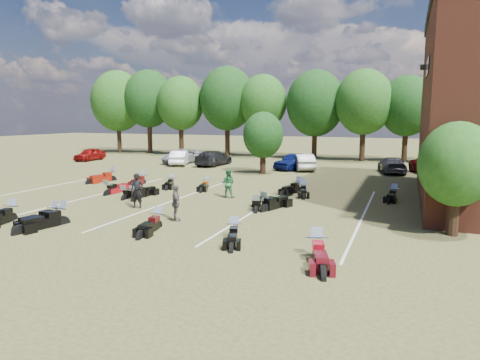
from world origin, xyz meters
The scene contains 35 objects.
ground centered at (0.00, 0.00, 0.00)m, with size 160.00×160.00×0.00m, color brown.
car_0 centered at (-22.08, 18.79, 0.65)m, with size 1.53×3.80×1.29m, color maroon.
car_1 centered at (-11.31, 18.61, 0.68)m, with size 1.45×4.15×1.37m, color silver.
car_2 centered at (-11.93, 20.15, 0.70)m, with size 2.33×5.05×1.40m, color gray.
car_3 centered at (-8.11, 19.29, 0.70)m, with size 1.97×4.83×1.40m, color black.
car_4 centered at (-0.38, 19.08, 0.73)m, with size 1.72×4.28×1.46m, color #0B1553.
car_5 centered at (0.49, 19.01, 0.70)m, with size 1.47×4.22×1.39m, color #A1A19D.
car_6 centered at (10.68, 19.81, 0.67)m, with size 2.22×4.81×1.34m, color #520409.
car_7 centered at (7.65, 19.64, 0.64)m, with size 1.80×4.43×1.29m, color #37373C.
person_black centered at (-3.70, 0.76, 0.87)m, with size 0.64×0.42×1.75m, color black.
person_green centered at (-0.58, 5.02, 0.81)m, with size 0.79×0.61×1.62m, color #27693A.
person_grey centered at (-0.53, -0.89, 0.80)m, with size 0.93×0.39×1.59m, color #5A524D.
motorcycle_0 centered at (-7.32, -3.48, 0.00)m, with size 0.76×2.37×1.32m, color black, non-canonical shape.
motorcycle_2 centered at (-4.75, -3.20, 0.00)m, with size 0.80×2.52×1.41m, color black, non-canonical shape.
motorcycle_3 centered at (-5.37, -3.02, 0.00)m, with size 0.72×2.27×1.26m, color black, non-canonical shape.
motorcycle_4 centered at (2.88, -2.53, 0.00)m, with size 0.66×2.07×1.15m, color black, non-canonical shape.
motorcycle_5 centered at (-0.64, -2.23, 0.00)m, with size 0.69×2.17×1.21m, color black, non-canonical shape.
motorcycle_6 centered at (6.17, -3.54, 0.00)m, with size 0.78×2.44×1.36m, color #510B13, non-canonical shape.
motorcycle_7 centered at (-7.39, 3.13, 0.00)m, with size 0.73×2.29×1.28m, color maroon, non-canonical shape.
motorcycle_8 centered at (-4.98, 2.25, 0.00)m, with size 0.67×2.09×1.17m, color black, non-canonical shape.
motorcycle_9 centered at (-5.14, 2.79, 0.00)m, with size 0.72×2.25×1.26m, color black, non-canonical shape.
motorcycle_10 centered at (-5.65, 2.33, 0.00)m, with size 0.66×2.07×1.15m, color black, non-canonical shape.
motorcycle_12 centered at (2.15, 2.05, 0.00)m, with size 0.69×2.18×1.21m, color black, non-canonical shape.
motorcycle_13 centered at (2.50, 2.35, 0.00)m, with size 0.80×2.50×1.40m, color black, non-canonical shape.
motorcycle_14 centered at (-7.91, 7.49, 0.00)m, with size 0.71×2.22×1.24m, color #4A0B0A, non-canonical shape.
motorcycle_15 centered at (-10.79, 7.86, 0.00)m, with size 0.80×2.50×1.40m, color maroon, non-canonical shape.
motorcycle_16 centered at (-5.54, 7.30, 0.00)m, with size 0.66×2.07×1.15m, color black, non-canonical shape.
motorcycle_17 centered at (-3.04, 7.35, 0.00)m, with size 0.64×2.01×1.12m, color black, non-canonical shape.
motorcycle_18 centered at (3.13, 7.66, 0.00)m, with size 0.69×2.16×1.21m, color black, non-canonical shape.
motorcycle_19 centered at (2.68, 8.21, 0.00)m, with size 0.74×2.33×1.30m, color black, non-canonical shape.
motorcycle_20 centered at (8.17, 8.03, 0.00)m, with size 0.67×2.10×1.17m, color black, non-canonical shape.
tree_line centered at (-1.00, 29.00, 6.31)m, with size 56.00×6.00×9.79m.
young_tree_near_building centered at (10.50, 1.00, 2.75)m, with size 2.80×2.80×4.16m.
young_tree_midfield centered at (-2.00, 15.50, 3.09)m, with size 3.20×3.20×4.70m.
parking_lines centered at (-3.00, 3.00, 0.01)m, with size 20.10×14.00×0.01m.
Camera 1 is at (8.73, -16.88, 4.52)m, focal length 32.00 mm.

